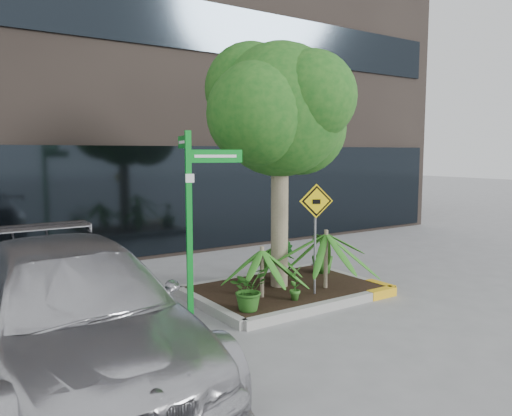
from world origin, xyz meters
TOP-DOWN VIEW (x-y plane):
  - ground at (0.00, 0.00)m, footprint 80.00×80.00m
  - planter at (0.23, 0.27)m, footprint 3.35×2.36m
  - tree at (0.15, 0.43)m, footprint 3.00×2.66m
  - palm_front at (0.75, -0.16)m, footprint 1.17×1.17m
  - palm_left at (-0.51, 0.01)m, footprint 0.97×0.97m
  - palm_back at (0.32, 0.86)m, footprint 0.72×0.72m
  - parked_car at (-3.80, -0.96)m, footprint 2.13×5.22m
  - shrub_a at (-1.08, -0.44)m, footprint 0.76×0.76m
  - shrub_b at (1.46, 0.72)m, footprint 0.61×0.61m
  - shrub_c at (-0.16, -0.43)m, footprint 0.42×0.42m
  - shrub_d at (0.43, 0.73)m, footprint 0.60×0.60m
  - street_sign_post at (-1.93, -0.26)m, footprint 0.82×0.99m
  - cattle_sign at (0.34, -0.34)m, footprint 0.53×0.26m

SIDE VIEW (x-z plane):
  - ground at x=0.00m, z-range 0.00..0.00m
  - planter at x=0.23m, z-range 0.03..0.18m
  - shrub_c at x=-0.16m, z-range 0.15..0.73m
  - shrub_a at x=-1.08m, z-range 0.15..0.82m
  - shrub_d at x=0.43m, z-range 0.15..0.92m
  - shrub_b at x=1.46m, z-range 0.15..0.95m
  - palm_back at x=0.32m, z-range 0.35..1.15m
  - parked_car at x=-3.80m, z-range 0.00..1.51m
  - palm_left at x=-0.51m, z-range 0.42..1.49m
  - palm_front at x=0.75m, z-range 0.47..1.78m
  - cattle_sign at x=0.34m, z-range 0.48..2.36m
  - street_sign_post at x=-1.93m, z-range 0.34..3.20m
  - tree at x=0.15m, z-range 1.03..5.53m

